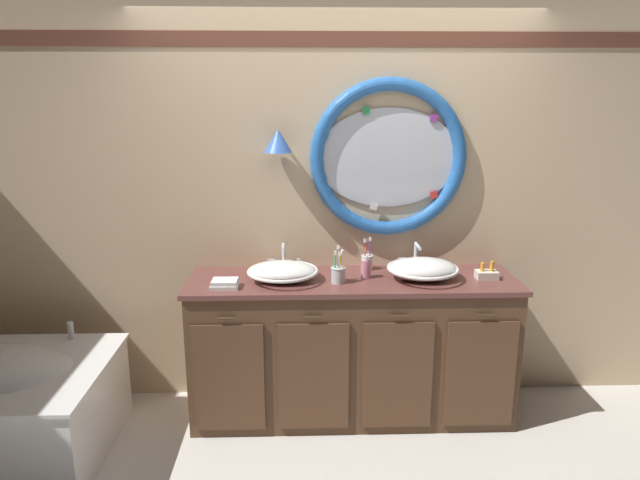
{
  "coord_description": "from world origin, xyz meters",
  "views": [
    {
      "loc": [
        -0.22,
        -3.04,
        1.99
      ],
      "look_at": [
        -0.12,
        0.25,
        1.16
      ],
      "focal_mm": 32.0,
      "sensor_mm": 36.0,
      "label": 1
    }
  ],
  "objects_px": {
    "toothbrush_holder_right": "(367,261)",
    "folded_hand_towel": "(225,284)",
    "sink_basin_left": "(283,271)",
    "toothbrush_holder_left": "(338,273)",
    "sink_basin_right": "(423,269)",
    "soap_dispenser": "(366,268)",
    "toiletry_basket": "(487,274)"
  },
  "relations": [
    {
      "from": "toothbrush_holder_right",
      "to": "folded_hand_towel",
      "type": "bearing_deg",
      "value": -159.18
    },
    {
      "from": "toothbrush_holder_right",
      "to": "toothbrush_holder_left",
      "type": "bearing_deg",
      "value": -127.74
    },
    {
      "from": "folded_hand_towel",
      "to": "toiletry_basket",
      "type": "height_order",
      "value": "toiletry_basket"
    },
    {
      "from": "sink_basin_left",
      "to": "toothbrush_holder_right",
      "type": "xyz_separation_m",
      "value": [
        0.53,
        0.21,
        -0.0
      ]
    },
    {
      "from": "sink_basin_left",
      "to": "toothbrush_holder_left",
      "type": "bearing_deg",
      "value": -8.61
    },
    {
      "from": "toothbrush_holder_right",
      "to": "folded_hand_towel",
      "type": "relative_size",
      "value": 1.32
    },
    {
      "from": "sink_basin_right",
      "to": "soap_dispenser",
      "type": "distance_m",
      "value": 0.35
    },
    {
      "from": "sink_basin_right",
      "to": "toothbrush_holder_right",
      "type": "distance_m",
      "value": 0.38
    },
    {
      "from": "sink_basin_left",
      "to": "sink_basin_right",
      "type": "bearing_deg",
      "value": 0.0
    },
    {
      "from": "sink_basin_right",
      "to": "folded_hand_towel",
      "type": "bearing_deg",
      "value": -174.19
    },
    {
      "from": "sink_basin_left",
      "to": "sink_basin_right",
      "type": "distance_m",
      "value": 0.85
    },
    {
      "from": "sink_basin_left",
      "to": "soap_dispenser",
      "type": "xyz_separation_m",
      "value": [
        0.51,
        0.04,
        0.0
      ]
    },
    {
      "from": "toothbrush_holder_left",
      "to": "toothbrush_holder_right",
      "type": "height_order",
      "value": "toothbrush_holder_left"
    },
    {
      "from": "toothbrush_holder_left",
      "to": "folded_hand_towel",
      "type": "bearing_deg",
      "value": -174.0
    },
    {
      "from": "sink_basin_left",
      "to": "folded_hand_towel",
      "type": "xyz_separation_m",
      "value": [
        -0.33,
        -0.12,
        -0.03
      ]
    },
    {
      "from": "folded_hand_towel",
      "to": "soap_dispenser",
      "type": "bearing_deg",
      "value": 10.6
    },
    {
      "from": "sink_basin_left",
      "to": "sink_basin_right",
      "type": "xyz_separation_m",
      "value": [
        0.85,
        0.0,
        0.01
      ]
    },
    {
      "from": "sink_basin_left",
      "to": "toothbrush_holder_left",
      "type": "xyz_separation_m",
      "value": [
        0.33,
        -0.05,
        -0.0
      ]
    },
    {
      "from": "soap_dispenser",
      "to": "sink_basin_left",
      "type": "bearing_deg",
      "value": -175.84
    },
    {
      "from": "toothbrush_holder_right",
      "to": "soap_dispenser",
      "type": "height_order",
      "value": "toothbrush_holder_right"
    },
    {
      "from": "toothbrush_holder_left",
      "to": "soap_dispenser",
      "type": "bearing_deg",
      "value": 26.64
    },
    {
      "from": "sink_basin_left",
      "to": "toothbrush_holder_right",
      "type": "distance_m",
      "value": 0.57
    },
    {
      "from": "sink_basin_right",
      "to": "toothbrush_holder_left",
      "type": "distance_m",
      "value": 0.52
    },
    {
      "from": "toothbrush_holder_left",
      "to": "soap_dispenser",
      "type": "xyz_separation_m",
      "value": [
        0.17,
        0.09,
        0.0
      ]
    },
    {
      "from": "folded_hand_towel",
      "to": "toiletry_basket",
      "type": "relative_size",
      "value": 1.24
    },
    {
      "from": "sink_basin_right",
      "to": "folded_hand_towel",
      "type": "xyz_separation_m",
      "value": [
        -1.18,
        -0.12,
        -0.04
      ]
    },
    {
      "from": "toothbrush_holder_left",
      "to": "folded_hand_towel",
      "type": "xyz_separation_m",
      "value": [
        -0.67,
        -0.07,
        -0.03
      ]
    },
    {
      "from": "toiletry_basket",
      "to": "folded_hand_towel",
      "type": "bearing_deg",
      "value": -175.79
    },
    {
      "from": "toothbrush_holder_right",
      "to": "soap_dispenser",
      "type": "relative_size",
      "value": 1.47
    },
    {
      "from": "toothbrush_holder_right",
      "to": "toiletry_basket",
      "type": "xyz_separation_m",
      "value": [
        0.71,
        -0.21,
        -0.03
      ]
    },
    {
      "from": "toothbrush_holder_right",
      "to": "folded_hand_towel",
      "type": "xyz_separation_m",
      "value": [
        -0.87,
        -0.33,
        -0.03
      ]
    },
    {
      "from": "sink_basin_right",
      "to": "folded_hand_towel",
      "type": "distance_m",
      "value": 1.19
    }
  ]
}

